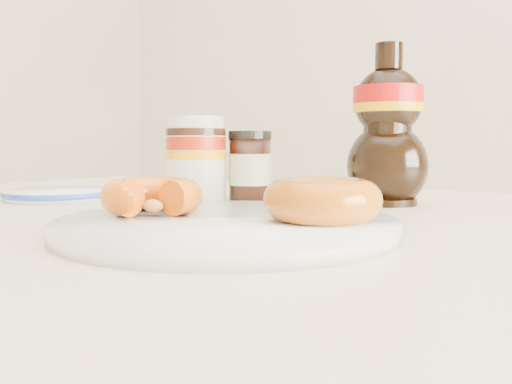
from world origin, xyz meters
The scene contains 8 objects.
dining_table centered at (0.00, 0.10, 0.67)m, with size 1.40×0.90×0.75m.
plate centered at (0.05, -0.04, 0.76)m, with size 0.31×0.31×0.02m.
donut_bitten centered at (-0.03, -0.05, 0.78)m, with size 0.10×0.10×0.03m, color orange.
donut_whole centered at (0.12, -0.01, 0.78)m, with size 0.10×0.10×0.04m, color #B0640B.
nutella_jar centered at (-0.16, 0.18, 0.81)m, with size 0.08×0.08×0.12m.
syrup_bottle centered at (0.08, 0.28, 0.86)m, with size 0.11×0.09×0.21m, color black, non-canonical shape.
dark_jar centered at (-0.10, 0.23, 0.80)m, with size 0.06×0.06×0.10m.
blue_rim_saucer centered at (-0.34, 0.09, 0.76)m, with size 0.15×0.15×0.02m.
Camera 1 is at (0.34, -0.46, 0.83)m, focal length 40.00 mm.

